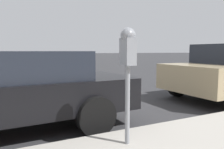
% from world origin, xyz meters
% --- Properties ---
extents(ground_plane, '(220.00, 220.00, 0.00)m').
position_xyz_m(ground_plane, '(0.00, 0.00, 0.00)').
color(ground_plane, '#333335').
extents(parking_meter, '(0.21, 0.19, 1.49)m').
position_xyz_m(parking_meter, '(-2.67, -0.21, 1.29)').
color(parking_meter, gray).
rests_on(parking_meter, sidewalk).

